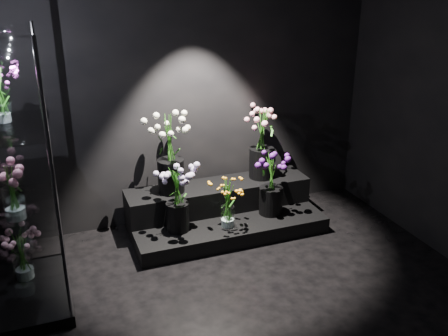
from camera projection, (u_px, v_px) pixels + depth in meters
floor at (267, 323)px, 3.85m from camera, size 4.00×4.00×0.00m
wall_back at (188, 90)px, 5.07m from camera, size 4.00×0.00×4.00m
display_riser at (222, 210)px, 5.26m from camera, size 1.96×0.87×0.44m
display_case at (14, 178)px, 3.74m from camera, size 0.59×0.99×2.18m
bouquet_orange_bells at (228, 203)px, 4.88m from camera, size 0.35×0.35×0.49m
bouquet_lilac at (177, 194)px, 4.76m from camera, size 0.41×0.41×0.67m
bouquet_purple at (271, 181)px, 5.11m from camera, size 0.37×0.37×0.66m
bouquet_cream_roses at (170, 148)px, 4.93m from camera, size 0.53×0.53×0.80m
bouquet_pink_roses at (262, 140)px, 5.29m from camera, size 0.42×0.42×0.76m
bouquet_case_pink at (12, 191)px, 3.57m from camera, size 0.36×0.36×0.42m
bouquet_case_base_pink at (22, 253)px, 4.16m from camera, size 0.31×0.31×0.47m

